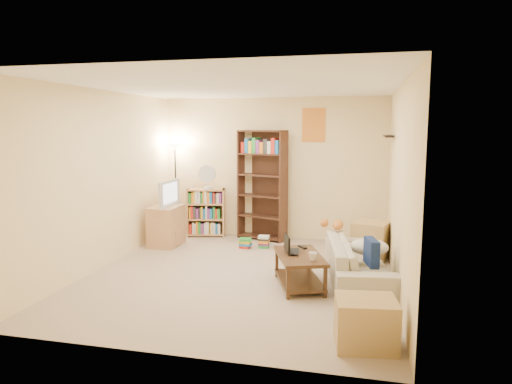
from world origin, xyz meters
The scene contains 19 objects.
room centered at (0.00, 0.01, 1.62)m, with size 4.50×4.54×2.52m.
sofa centered at (1.55, 0.06, 0.27)m, with size 0.98×1.91×0.53m, color #BBAD9B.
navy_pillow centered at (1.70, -0.31, 0.51)m, with size 0.35×0.11×0.32m, color #122250.
cream_blanket centered at (1.67, 0.13, 0.46)m, with size 0.49×0.35×0.21m, color beige.
tabby_cat centered at (1.21, 0.72, 0.61)m, with size 0.42×0.20×0.14m.
coffee_table centered at (0.83, -0.26, 0.26)m, with size 0.80×1.05×0.41m.
laptop centered at (0.80, -0.20, 0.43)m, with size 0.24×0.34×0.02m, color black.
laptop_screen centered at (0.67, -0.24, 0.54)m, with size 0.01×0.31×0.21m, color white.
mug centered at (1.02, -0.48, 0.46)m, with size 0.13×0.13×0.10m, color white.
tv_remote centered at (0.83, 0.07, 0.42)m, with size 0.05×0.17×0.02m, color black.
tv_stand centered at (-1.63, 1.26, 0.33)m, with size 0.44×0.62×0.67m, color tan.
television centered at (-1.63, 1.26, 0.89)m, with size 0.10×0.76×0.44m, color black.
tall_bookshelf centered at (-0.15, 2.05, 1.02)m, with size 0.92×0.53×1.93m.
short_bookshelf centered at (-1.20, 2.05, 0.44)m, with size 0.72×0.41×0.88m.
desk_fan centered at (-1.15, 2.01, 1.11)m, with size 0.31×0.18×0.44m.
floor_lamp centered at (-1.78, 2.05, 1.35)m, with size 0.29×0.29×1.70m.
side_table centered at (1.72, 1.23, 0.28)m, with size 0.49×0.49×0.57m, color tan.
end_cabinet centered at (1.63, -1.69, 0.22)m, with size 0.54×0.45×0.45m, color tan.
book_stacks centered at (-0.12, 1.42, 0.09)m, with size 0.48×0.25×0.20m.
Camera 1 is at (1.55, -5.73, 1.97)m, focal length 32.00 mm.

